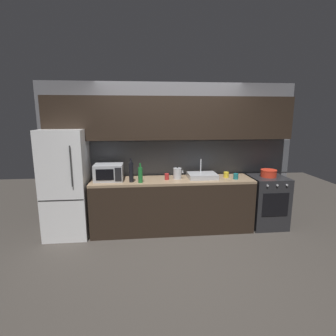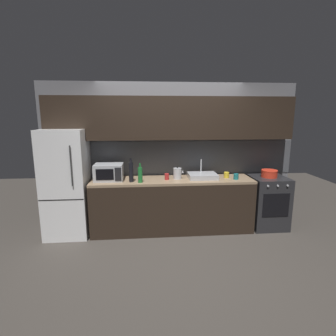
# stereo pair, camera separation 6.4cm
# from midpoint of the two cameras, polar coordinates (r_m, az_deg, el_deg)

# --- Properties ---
(ground_plane) EXTENTS (10.00, 10.00, 0.00)m
(ground_plane) POSITION_cam_midpoint_polar(r_m,az_deg,el_deg) (3.95, 2.04, -18.40)
(ground_plane) COLOR #3D3833
(back_wall) EXTENTS (4.43, 0.44, 2.50)m
(back_wall) POSITION_cam_midpoint_polar(r_m,az_deg,el_deg) (4.63, 0.14, 6.31)
(back_wall) COLOR slate
(back_wall) RESTS_ON ground
(counter_run) EXTENTS (2.69, 0.60, 0.90)m
(counter_run) POSITION_cam_midpoint_polar(r_m,az_deg,el_deg) (4.58, 0.52, -7.88)
(counter_run) COLOR black
(counter_run) RESTS_ON ground
(refrigerator) EXTENTS (0.68, 0.69, 1.74)m
(refrigerator) POSITION_cam_midpoint_polar(r_m,az_deg,el_deg) (4.60, -21.38, -3.13)
(refrigerator) COLOR white
(refrigerator) RESTS_ON ground
(oven_range) EXTENTS (0.60, 0.62, 0.90)m
(oven_range) POSITION_cam_midpoint_polar(r_m,az_deg,el_deg) (5.04, 20.07, -6.76)
(oven_range) COLOR #232326
(oven_range) RESTS_ON ground
(microwave) EXTENTS (0.46, 0.35, 0.27)m
(microwave) POSITION_cam_midpoint_polar(r_m,az_deg,el_deg) (4.44, -13.00, -0.92)
(microwave) COLOR #A8AAAF
(microwave) RESTS_ON counter_run
(sink_basin) EXTENTS (0.48, 0.38, 0.30)m
(sink_basin) POSITION_cam_midpoint_polar(r_m,az_deg,el_deg) (4.55, 6.96, -1.63)
(sink_basin) COLOR #ADAFB5
(sink_basin) RESTS_ON counter_run
(kettle) EXTENTS (0.17, 0.14, 0.21)m
(kettle) POSITION_cam_midpoint_polar(r_m,az_deg,el_deg) (4.45, 1.62, -1.17)
(kettle) COLOR #B7BABF
(kettle) RESTS_ON counter_run
(wine_bottle_dark) EXTENTS (0.07, 0.07, 0.38)m
(wine_bottle_dark) POSITION_cam_midpoint_polar(r_m,az_deg,el_deg) (4.27, -8.31, -0.86)
(wine_bottle_dark) COLOR black
(wine_bottle_dark) RESTS_ON counter_run
(wine_bottle_green) EXTENTS (0.07, 0.07, 0.31)m
(wine_bottle_green) POSITION_cam_midpoint_polar(r_m,az_deg,el_deg) (4.22, -6.38, -1.45)
(wine_bottle_green) COLOR #1E6B2D
(wine_bottle_green) RESTS_ON counter_run
(mug_red) EXTENTS (0.07, 0.07, 0.10)m
(mug_red) POSITION_cam_midpoint_polar(r_m,az_deg,el_deg) (4.40, -0.67, -1.86)
(mug_red) COLOR #A82323
(mug_red) RESTS_ON counter_run
(mug_teal) EXTENTS (0.08, 0.08, 0.09)m
(mug_teal) POSITION_cam_midpoint_polar(r_m,az_deg,el_deg) (4.57, 13.94, -1.74)
(mug_teal) COLOR #19666B
(mug_teal) RESTS_ON counter_run
(mug_yellow) EXTENTS (0.09, 0.09, 0.10)m
(mug_yellow) POSITION_cam_midpoint_polar(r_m,az_deg,el_deg) (4.66, 11.98, -1.41)
(mug_yellow) COLOR gold
(mug_yellow) RESTS_ON counter_run
(cooking_pot) EXTENTS (0.27, 0.27, 0.12)m
(cooking_pot) POSITION_cam_midpoint_polar(r_m,az_deg,el_deg) (4.91, 20.41, -1.06)
(cooking_pot) COLOR red
(cooking_pot) RESTS_ON oven_range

